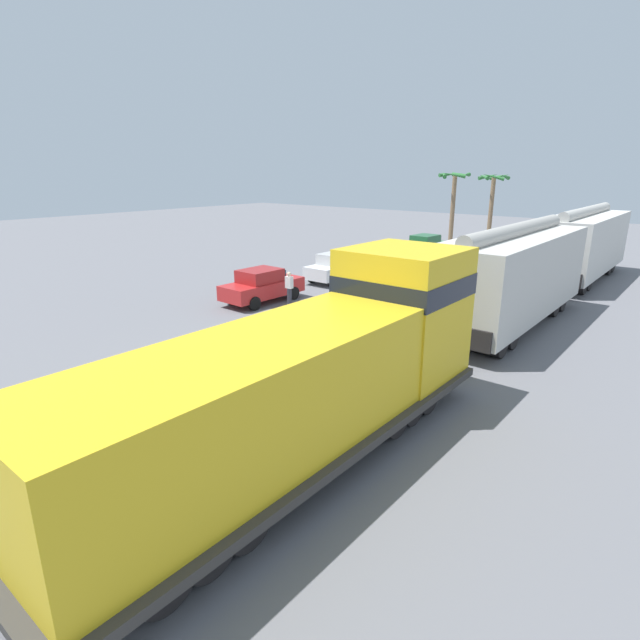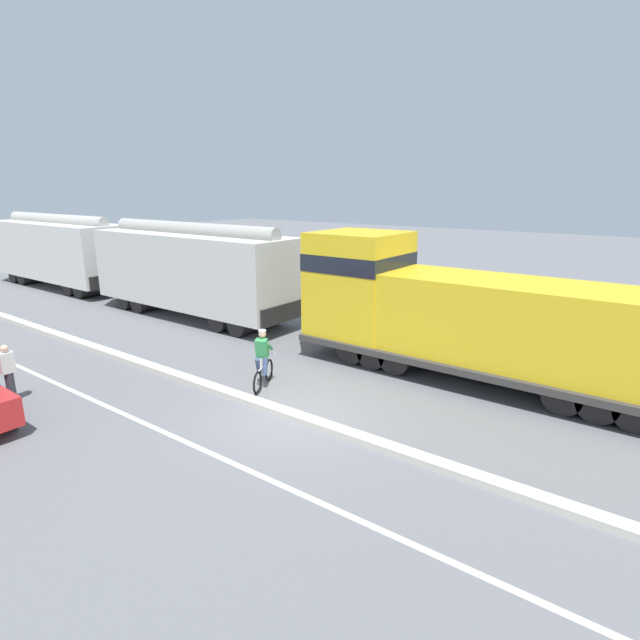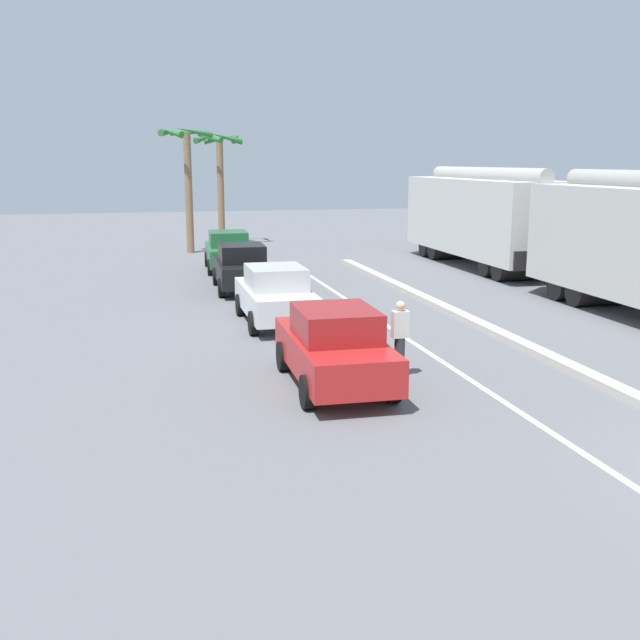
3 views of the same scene
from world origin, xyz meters
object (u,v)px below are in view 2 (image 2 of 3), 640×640
hopper_car_middle (60,251)px  cyclist (263,360)px  locomotive (459,319)px  pedestrian_by_cars (8,373)px  hopper_car_lead (193,271)px

hopper_car_middle → cyclist: 20.14m
locomotive → pedestrian_by_cars: locomotive is taller
locomotive → hopper_car_middle: (0.00, 23.76, 0.28)m
cyclist → hopper_car_middle: bearing=77.8°
locomotive → hopper_car_middle: locomotive is taller
hopper_car_lead → cyclist: 9.18m
hopper_car_lead → cyclist: bearing=-117.8°
hopper_car_lead → locomotive: bearing=-90.0°
cyclist → hopper_car_lead: bearing=62.2°
locomotive → hopper_car_lead: locomotive is taller
hopper_car_lead → pedestrian_by_cars: (-9.05, -3.33, -1.23)m
hopper_car_middle → pedestrian_by_cars: 17.50m
hopper_car_lead → cyclist: hopper_car_lead is taller
hopper_car_middle → cyclist: (-4.24, -19.65, -1.26)m
locomotive → hopper_car_middle: size_ratio=1.10×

